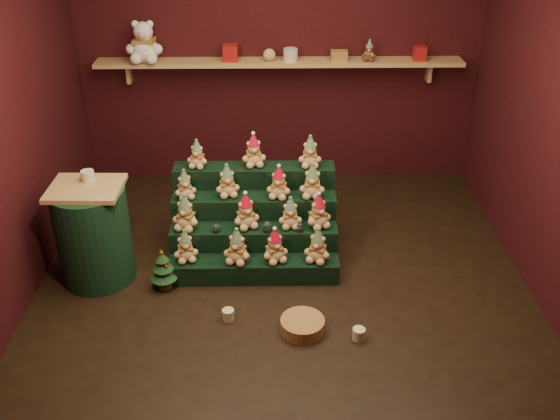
{
  "coord_description": "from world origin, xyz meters",
  "views": [
    {
      "loc": [
        -0.09,
        -4.14,
        3.08
      ],
      "look_at": [
        -0.02,
        0.25,
        0.56
      ],
      "focal_mm": 40.0,
      "sensor_mm": 36.0,
      "label": 1
    }
  ],
  "objects_px": {
    "mug_left": "(228,315)",
    "side_table": "(94,234)",
    "wicker_basket": "(302,325)",
    "snow_globe_a": "(216,228)",
    "snow_globe_b": "(267,227)",
    "riser_tier_front": "(254,270)",
    "white_bear": "(144,36)",
    "snow_globe_c": "(300,227)",
    "brown_bear": "(369,51)",
    "mug_right": "(359,334)",
    "mini_christmas_tree": "(163,269)"
  },
  "relations": [
    {
      "from": "mini_christmas_tree",
      "to": "white_bear",
      "type": "distance_m",
      "value": 2.35
    },
    {
      "from": "snow_globe_b",
      "to": "wicker_basket",
      "type": "bearing_deg",
      "value": -72.45
    },
    {
      "from": "riser_tier_front",
      "to": "mug_right",
      "type": "bearing_deg",
      "value": -44.36
    },
    {
      "from": "side_table",
      "to": "wicker_basket",
      "type": "height_order",
      "value": "side_table"
    },
    {
      "from": "snow_globe_b",
      "to": "side_table",
      "type": "distance_m",
      "value": 1.4
    },
    {
      "from": "brown_bear",
      "to": "wicker_basket",
      "type": "bearing_deg",
      "value": -95.55
    },
    {
      "from": "mug_left",
      "to": "white_bear",
      "type": "distance_m",
      "value": 2.88
    },
    {
      "from": "snow_globe_b",
      "to": "white_bear",
      "type": "bearing_deg",
      "value": 126.15
    },
    {
      "from": "snow_globe_a",
      "to": "snow_globe_b",
      "type": "xyz_separation_m",
      "value": [
        0.42,
        -0.0,
        0.01
      ]
    },
    {
      "from": "riser_tier_front",
      "to": "side_table",
      "type": "bearing_deg",
      "value": 177.69
    },
    {
      "from": "snow_globe_a",
      "to": "white_bear",
      "type": "height_order",
      "value": "white_bear"
    },
    {
      "from": "brown_bear",
      "to": "mini_christmas_tree",
      "type": "bearing_deg",
      "value": -123.03
    },
    {
      "from": "snow_globe_a",
      "to": "wicker_basket",
      "type": "bearing_deg",
      "value": -50.37
    },
    {
      "from": "mini_christmas_tree",
      "to": "brown_bear",
      "type": "xyz_separation_m",
      "value": [
        1.83,
        1.87,
        1.24
      ]
    },
    {
      "from": "side_table",
      "to": "brown_bear",
      "type": "xyz_separation_m",
      "value": [
        2.39,
        1.71,
        1.0
      ]
    },
    {
      "from": "riser_tier_front",
      "to": "wicker_basket",
      "type": "xyz_separation_m",
      "value": [
        0.37,
        -0.66,
        -0.04
      ]
    },
    {
      "from": "mug_right",
      "to": "wicker_basket",
      "type": "height_order",
      "value": "wicker_basket"
    },
    {
      "from": "snow_globe_a",
      "to": "snow_globe_b",
      "type": "height_order",
      "value": "snow_globe_b"
    },
    {
      "from": "mug_left",
      "to": "side_table",
      "type": "bearing_deg",
      "value": 152.39
    },
    {
      "from": "snow_globe_a",
      "to": "wicker_basket",
      "type": "distance_m",
      "value": 1.12
    },
    {
      "from": "mug_left",
      "to": "mug_right",
      "type": "relative_size",
      "value": 0.97
    },
    {
      "from": "side_table",
      "to": "snow_globe_c",
      "type": "bearing_deg",
      "value": 5.24
    },
    {
      "from": "snow_globe_a",
      "to": "snow_globe_b",
      "type": "bearing_deg",
      "value": -0.0
    },
    {
      "from": "wicker_basket",
      "to": "mug_left",
      "type": "bearing_deg",
      "value": 166.2
    },
    {
      "from": "riser_tier_front",
      "to": "snow_globe_c",
      "type": "xyz_separation_m",
      "value": [
        0.38,
        0.16,
        0.31
      ]
    },
    {
      "from": "side_table",
      "to": "white_bear",
      "type": "height_order",
      "value": "white_bear"
    },
    {
      "from": "snow_globe_b",
      "to": "mug_right",
      "type": "distance_m",
      "value": 1.19
    },
    {
      "from": "wicker_basket",
      "to": "snow_globe_a",
      "type": "bearing_deg",
      "value": 129.63
    },
    {
      "from": "snow_globe_a",
      "to": "snow_globe_c",
      "type": "height_order",
      "value": "same"
    },
    {
      "from": "mini_christmas_tree",
      "to": "mug_right",
      "type": "relative_size",
      "value": 4.0
    },
    {
      "from": "snow_globe_a",
      "to": "white_bear",
      "type": "bearing_deg",
      "value": 115.06
    },
    {
      "from": "snow_globe_b",
      "to": "wicker_basket",
      "type": "relative_size",
      "value": 0.29
    },
    {
      "from": "snow_globe_b",
      "to": "wicker_basket",
      "type": "height_order",
      "value": "snow_globe_b"
    },
    {
      "from": "side_table",
      "to": "mug_left",
      "type": "distance_m",
      "value": 1.3
    },
    {
      "from": "snow_globe_b",
      "to": "side_table",
      "type": "xyz_separation_m",
      "value": [
        -1.4,
        -0.11,
        0.01
      ]
    },
    {
      "from": "riser_tier_front",
      "to": "snow_globe_a",
      "type": "xyz_separation_m",
      "value": [
        -0.31,
        0.16,
        0.31
      ]
    },
    {
      "from": "mini_christmas_tree",
      "to": "riser_tier_front",
      "type": "bearing_deg",
      "value": 8.76
    },
    {
      "from": "riser_tier_front",
      "to": "mini_christmas_tree",
      "type": "height_order",
      "value": "mini_christmas_tree"
    },
    {
      "from": "side_table",
      "to": "snow_globe_a",
      "type": "bearing_deg",
      "value": 7.84
    },
    {
      "from": "mini_christmas_tree",
      "to": "wicker_basket",
      "type": "xyz_separation_m",
      "value": [
        1.1,
        -0.55,
        -0.13
      ]
    },
    {
      "from": "mug_right",
      "to": "snow_globe_c",
      "type": "bearing_deg",
      "value": 113.22
    },
    {
      "from": "snow_globe_b",
      "to": "white_bear",
      "type": "relative_size",
      "value": 0.19
    },
    {
      "from": "snow_globe_c",
      "to": "wicker_basket",
      "type": "distance_m",
      "value": 0.89
    },
    {
      "from": "riser_tier_front",
      "to": "white_bear",
      "type": "distance_m",
      "value": 2.53
    },
    {
      "from": "riser_tier_front",
      "to": "snow_globe_c",
      "type": "height_order",
      "value": "snow_globe_c"
    },
    {
      "from": "side_table",
      "to": "mug_right",
      "type": "distance_m",
      "value": 2.25
    },
    {
      "from": "snow_globe_c",
      "to": "riser_tier_front",
      "type": "bearing_deg",
      "value": -157.28
    },
    {
      "from": "snow_globe_c",
      "to": "white_bear",
      "type": "relative_size",
      "value": 0.16
    },
    {
      "from": "snow_globe_b",
      "to": "brown_bear",
      "type": "distance_m",
      "value": 2.14
    },
    {
      "from": "mini_christmas_tree",
      "to": "wicker_basket",
      "type": "relative_size",
      "value": 1.14
    }
  ]
}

